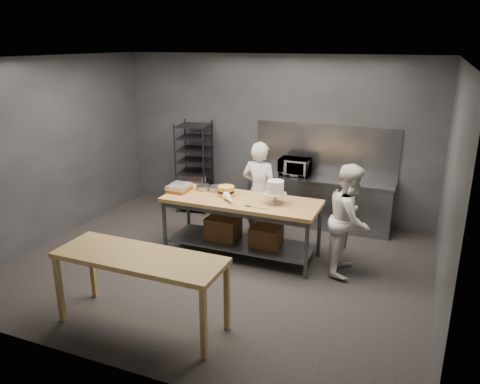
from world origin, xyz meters
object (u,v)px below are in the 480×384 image
object	(u,v)px
work_table	(241,220)
chef_right	(350,219)
chef_behind	(259,191)
frosted_cake_stand	(275,189)
layer_cake	(226,191)
microwave	(295,167)
near_counter	(140,262)
speed_rack	(195,167)

from	to	relation	value
work_table	chef_right	size ratio (longest dim) A/B	1.49
chef_behind	frosted_cake_stand	xyz separation A→B (m)	(0.50, -0.70, 0.30)
chef_behind	layer_cake	world-z (taller)	chef_behind
microwave	layer_cake	xyz separation A→B (m)	(-0.63, -1.64, -0.05)
chef_right	microwave	world-z (taller)	chef_right
chef_right	layer_cake	world-z (taller)	chef_right
work_table	near_counter	size ratio (longest dim) A/B	1.20
work_table	layer_cake	size ratio (longest dim) A/B	9.29
near_counter	chef_right	world-z (taller)	chef_right
near_counter	speed_rack	size ratio (longest dim) A/B	1.14
speed_rack	frosted_cake_stand	distance (m)	2.72
microwave	chef_right	bearing A→B (deg)	-51.71
microwave	frosted_cake_stand	bearing A→B (deg)	-83.70
speed_rack	frosted_cake_stand	size ratio (longest dim) A/B	5.00
microwave	frosted_cake_stand	distance (m)	1.70
speed_rack	layer_cake	xyz separation A→B (m)	(1.37, -1.56, 0.14)
work_table	speed_rack	size ratio (longest dim) A/B	1.37
microwave	frosted_cake_stand	size ratio (longest dim) A/B	1.55
frosted_cake_stand	chef_right	bearing A→B (deg)	3.24
chef_behind	frosted_cake_stand	world-z (taller)	chef_behind
frosted_cake_stand	near_counter	bearing A→B (deg)	-111.71
near_counter	frosted_cake_stand	distance (m)	2.41
microwave	work_table	bearing A→B (deg)	-102.02
speed_rack	layer_cake	size ratio (longest dim) A/B	6.78
work_table	layer_cake	distance (m)	0.51
speed_rack	work_table	bearing A→B (deg)	-44.34
work_table	layer_cake	world-z (taller)	layer_cake
speed_rack	frosted_cake_stand	world-z (taller)	speed_rack
frosted_cake_stand	microwave	bearing A→B (deg)	96.30
work_table	chef_behind	size ratio (longest dim) A/B	1.43
work_table	speed_rack	distance (m)	2.31
microwave	layer_cake	bearing A→B (deg)	-110.84
frosted_cake_stand	layer_cake	size ratio (longest dim) A/B	1.36
layer_cake	work_table	bearing A→B (deg)	-7.96
speed_rack	microwave	world-z (taller)	speed_rack
chef_behind	layer_cake	size ratio (longest dim) A/B	6.50
speed_rack	chef_behind	bearing A→B (deg)	-28.28
layer_cake	chef_right	bearing A→B (deg)	0.63
chef_behind	microwave	world-z (taller)	chef_behind
near_counter	speed_rack	distance (m)	4.04
microwave	near_counter	bearing A→B (deg)	-100.15
chef_behind	layer_cake	bearing A→B (deg)	67.62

